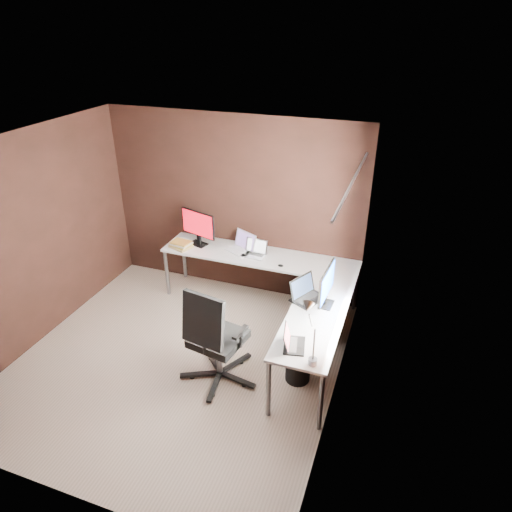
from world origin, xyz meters
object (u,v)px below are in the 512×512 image
(laptop_silver, at_px, (255,252))
(monitor_right, at_px, (327,285))
(wastebasket, at_px, (298,368))
(desk_lamp, at_px, (309,325))
(laptop_black_big, at_px, (306,294))
(laptop_black_small, at_px, (292,342))
(book_stack, at_px, (181,245))
(monitor_left, at_px, (198,226))
(drawer_pedestal, at_px, (322,310))
(office_chair, at_px, (217,354))
(laptop_white, at_px, (242,247))

(laptop_silver, bearing_deg, monitor_right, -31.93)
(laptop_silver, relative_size, wastebasket, 1.03)
(desk_lamp, bearing_deg, laptop_black_big, 123.49)
(laptop_silver, height_order, wastebasket, laptop_silver)
(laptop_black_small, height_order, book_stack, laptop_black_small)
(monitor_left, height_order, wastebasket, monitor_left)
(desk_lamp, distance_m, wastebasket, 1.08)
(desk_lamp, bearing_deg, drawer_pedestal, 114.58)
(drawer_pedestal, relative_size, monitor_left, 1.10)
(monitor_left, bearing_deg, book_stack, -118.61)
(laptop_silver, bearing_deg, drawer_pedestal, -13.90)
(laptop_black_big, relative_size, office_chair, 0.38)
(monitor_left, xyz_separation_m, laptop_white, (0.64, 0.02, -0.22))
(laptop_black_big, bearing_deg, book_stack, 97.78)
(book_stack, distance_m, wastebasket, 2.40)
(laptop_black_small, distance_m, book_stack, 2.52)
(book_stack, bearing_deg, laptop_black_small, -37.25)
(desk_lamp, relative_size, wastebasket, 1.96)
(laptop_black_small, xyz_separation_m, office_chair, (-0.84, 0.06, -0.43))
(drawer_pedestal, height_order, laptop_silver, laptop_silver)
(laptop_silver, bearing_deg, laptop_black_small, -54.65)
(drawer_pedestal, bearing_deg, laptop_silver, 161.04)
(monitor_left, xyz_separation_m, wastebasket, (1.81, -1.36, -0.85))
(desk_lamp, relative_size, office_chair, 0.52)
(drawer_pedestal, relative_size, laptop_white, 1.33)
(laptop_silver, distance_m, wastebasket, 1.75)
(laptop_white, height_order, laptop_silver, laptop_white)
(monitor_right, height_order, desk_lamp, desk_lamp)
(book_stack, bearing_deg, laptop_black_big, -18.73)
(monitor_right, bearing_deg, wastebasket, 163.89)
(office_chair, xyz_separation_m, wastebasket, (0.84, 0.29, -0.19))
(laptop_silver, relative_size, book_stack, 0.96)
(drawer_pedestal, relative_size, laptop_silver, 1.85)
(laptop_black_small, height_order, wastebasket, laptop_black_small)
(monitor_right, distance_m, laptop_black_small, 0.85)
(drawer_pedestal, relative_size, office_chair, 0.50)
(laptop_black_big, bearing_deg, laptop_silver, 75.04)
(monitor_left, distance_m, book_stack, 0.35)
(wastebasket, bearing_deg, laptop_silver, 126.38)
(laptop_black_small, xyz_separation_m, wastebasket, (-0.00, 0.35, -0.62))
(monitor_right, height_order, office_chair, office_chair)
(laptop_black_big, bearing_deg, laptop_black_small, -148.65)
(laptop_silver, bearing_deg, office_chair, -80.15)
(monitor_right, bearing_deg, laptop_black_big, 79.10)
(drawer_pedestal, relative_size, laptop_black_small, 1.85)
(laptop_silver, xyz_separation_m, office_chair, (0.13, -1.60, -0.43))
(laptop_white, relative_size, wastebasket, 1.44)
(monitor_right, relative_size, office_chair, 0.47)
(drawer_pedestal, xyz_separation_m, wastebasket, (-0.04, -0.97, -0.14))
(laptop_white, bearing_deg, monitor_left, -151.75)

